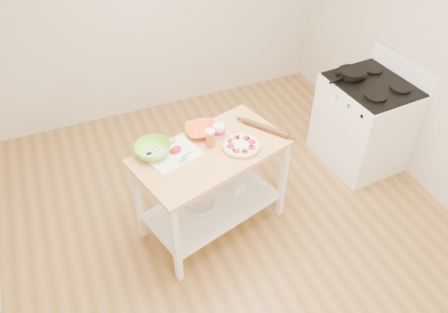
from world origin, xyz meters
name	(u,v)px	position (x,y,z in m)	size (l,w,h in m)	color
room_shell	(238,112)	(0.00, 0.00, 1.35)	(4.04, 4.54, 2.74)	#9F723B
prep_island	(212,173)	(-0.15, 0.18, 0.65)	(1.37, 0.98, 0.90)	tan
gas_stove	(364,122)	(1.64, 0.45, 0.47)	(0.76, 0.87, 1.11)	white
skillet	(351,73)	(1.51, 0.65, 0.98)	(0.45, 0.29, 0.03)	black
pizza	(241,145)	(0.09, 0.13, 0.92)	(0.32, 0.32, 0.05)	tan
cutting_board	(173,154)	(-0.44, 0.24, 0.91)	(0.47, 0.40, 0.04)	white
spatula	(185,157)	(-0.37, 0.17, 0.92)	(0.13, 0.11, 0.01)	teal
knife	(157,150)	(-0.54, 0.34, 0.92)	(0.27, 0.09, 0.01)	silver
orange_bowl	(201,130)	(-0.14, 0.42, 0.93)	(0.26, 0.26, 0.06)	orange
green_bowl	(153,150)	(-0.58, 0.31, 0.95)	(0.29, 0.29, 0.09)	#7BDE34
beer_pint	(210,138)	(-0.13, 0.24, 0.98)	(0.08, 0.08, 0.16)	#B5591E
yogurt_tub	(219,131)	(-0.02, 0.32, 0.96)	(0.10, 0.10, 0.21)	white
rolling_pin	(265,128)	(0.37, 0.24, 0.92)	(0.05, 0.05, 0.42)	#542D13
shelf_glass_bowl	(201,207)	(-0.26, 0.16, 0.30)	(0.23, 0.23, 0.07)	silver
shelf_bin	(236,186)	(0.12, 0.26, 0.32)	(0.13, 0.13, 0.13)	white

